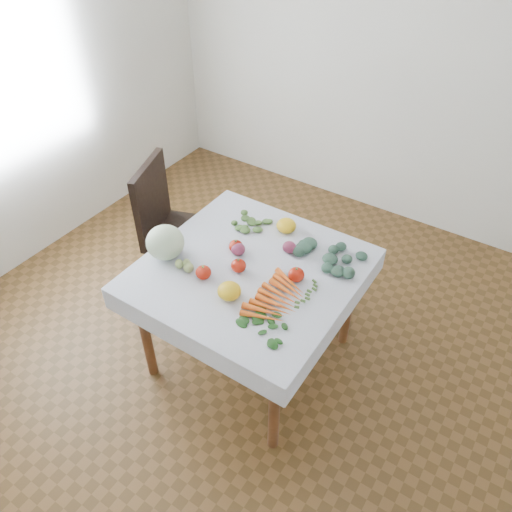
{
  "coord_description": "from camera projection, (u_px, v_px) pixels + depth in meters",
  "views": [
    {
      "loc": [
        1.14,
        -1.68,
        2.58
      ],
      "look_at": [
        0.01,
        0.04,
        0.82
      ],
      "focal_mm": 35.0,
      "sensor_mm": 36.0,
      "label": 1
    }
  ],
  "objects": [
    {
      "name": "ground",
      "position": [
        251.0,
        355.0,
        3.22
      ],
      "size": [
        4.0,
        4.0,
        0.0
      ],
      "primitive_type": "plane",
      "color": "brown"
    },
    {
      "name": "back_wall",
      "position": [
        403.0,
        53.0,
        3.61
      ],
      "size": [
        4.0,
        0.04,
        2.7
      ],
      "primitive_type": "cube",
      "color": "white",
      "rests_on": "ground"
    },
    {
      "name": "table",
      "position": [
        250.0,
        282.0,
        2.79
      ],
      "size": [
        1.0,
        1.0,
        0.75
      ],
      "color": "brown",
      "rests_on": "ground"
    },
    {
      "name": "tablecloth",
      "position": [
        250.0,
        269.0,
        2.73
      ],
      "size": [
        1.12,
        1.12,
        0.01
      ],
      "primitive_type": "cube",
      "color": "white",
      "rests_on": "table"
    },
    {
      "name": "chair",
      "position": [
        170.0,
        223.0,
        3.35
      ],
      "size": [
        0.58,
        0.58,
        1.0
      ],
      "color": "black",
      "rests_on": "ground"
    },
    {
      "name": "cabbage",
      "position": [
        165.0,
        242.0,
        2.75
      ],
      "size": [
        0.24,
        0.24,
        0.19
      ],
      "primitive_type": "ellipsoid",
      "rotation": [
        0.0,
        0.0,
        -0.14
      ],
      "color": "beige",
      "rests_on": "tablecloth"
    },
    {
      "name": "tomato_a",
      "position": [
        236.0,
        246.0,
        2.82
      ],
      "size": [
        0.1,
        0.1,
        0.07
      ],
      "primitive_type": "ellipsoid",
      "rotation": [
        0.0,
        0.0,
        0.31
      ],
      "color": "#B01B0B",
      "rests_on": "tablecloth"
    },
    {
      "name": "tomato_b",
      "position": [
        238.0,
        266.0,
        2.69
      ],
      "size": [
        0.11,
        0.11,
        0.07
      ],
      "primitive_type": "ellipsoid",
      "rotation": [
        0.0,
        0.0,
        -0.34
      ],
      "color": "#B01B0B",
      "rests_on": "tablecloth"
    },
    {
      "name": "tomato_c",
      "position": [
        203.0,
        272.0,
        2.65
      ],
      "size": [
        0.09,
        0.09,
        0.07
      ],
      "primitive_type": "ellipsoid",
      "rotation": [
        0.0,
        0.0,
        -0.12
      ],
      "color": "#B01B0B",
      "rests_on": "tablecloth"
    },
    {
      "name": "tomato_d",
      "position": [
        296.0,
        275.0,
        2.63
      ],
      "size": [
        0.09,
        0.09,
        0.08
      ],
      "primitive_type": "ellipsoid",
      "rotation": [
        0.0,
        0.0,
        -0.08
      ],
      "color": "#B01B0B",
      "rests_on": "tablecloth"
    },
    {
      "name": "heirloom_back",
      "position": [
        286.0,
        226.0,
        2.95
      ],
      "size": [
        0.12,
        0.12,
        0.08
      ],
      "primitive_type": "ellipsoid",
      "rotation": [
        0.0,
        0.0,
        0.0
      ],
      "color": "yellow",
      "rests_on": "tablecloth"
    },
    {
      "name": "heirloom_front",
      "position": [
        229.0,
        291.0,
        2.53
      ],
      "size": [
        0.16,
        0.16,
        0.09
      ],
      "primitive_type": "ellipsoid",
      "rotation": [
        0.0,
        0.0,
        0.35
      ],
      "color": "yellow",
      "rests_on": "tablecloth"
    },
    {
      "name": "onion_a",
      "position": [
        289.0,
        247.0,
        2.81
      ],
      "size": [
        0.09,
        0.09,
        0.07
      ],
      "primitive_type": "ellipsoid",
      "rotation": [
        0.0,
        0.0,
        -0.14
      ],
      "color": "#621C42",
      "rests_on": "tablecloth"
    },
    {
      "name": "onion_b",
      "position": [
        238.0,
        249.0,
        2.8
      ],
      "size": [
        0.09,
        0.09,
        0.07
      ],
      "primitive_type": "ellipsoid",
      "rotation": [
        0.0,
        0.0,
        0.15
      ],
      "color": "#621C42",
      "rests_on": "tablecloth"
    },
    {
      "name": "tomatillo_cluster",
      "position": [
        178.0,
        266.0,
        2.7
      ],
      "size": [
        0.09,
        0.12,
        0.05
      ],
      "color": "#C2D57B",
      "rests_on": "tablecloth"
    },
    {
      "name": "carrot_bunch",
      "position": [
        278.0,
        299.0,
        2.53
      ],
      "size": [
        0.23,
        0.4,
        0.03
      ],
      "color": "orange",
      "rests_on": "tablecloth"
    },
    {
      "name": "kale_bunch",
      "position": [
        331.0,
        254.0,
        2.78
      ],
      "size": [
        0.32,
        0.32,
        0.05
      ],
      "color": "#355745",
      "rests_on": "tablecloth"
    },
    {
      "name": "basil_bunch",
      "position": [
        267.0,
        323.0,
        2.42
      ],
      "size": [
        0.26,
        0.2,
        0.01
      ],
      "color": "#1D4917",
      "rests_on": "tablecloth"
    },
    {
      "name": "dill_bunch",
      "position": [
        247.0,
        223.0,
        3.02
      ],
      "size": [
        0.21,
        0.2,
        0.02
      ],
      "color": "#4C7234",
      "rests_on": "tablecloth"
    }
  ]
}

